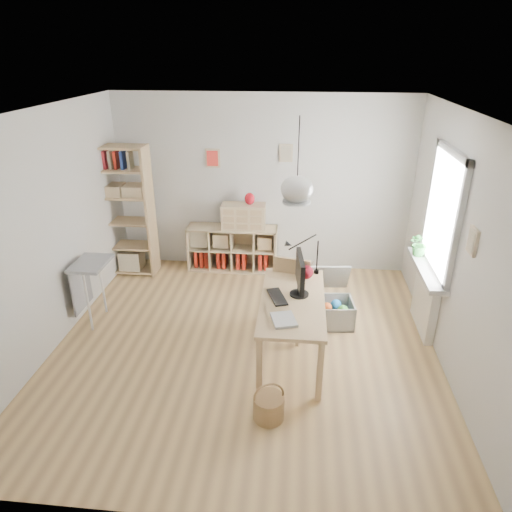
# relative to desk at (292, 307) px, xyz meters

# --- Properties ---
(ground) EXTENTS (4.50, 4.50, 0.00)m
(ground) POSITION_rel_desk_xyz_m (-0.55, 0.15, -0.66)
(ground) COLOR tan
(ground) RESTS_ON ground
(room_shell) EXTENTS (4.50, 4.50, 4.50)m
(room_shell) POSITION_rel_desk_xyz_m (-0.00, 0.00, 1.34)
(room_shell) COLOR silver
(room_shell) RESTS_ON ground
(window_unit) EXTENTS (0.07, 1.16, 1.46)m
(window_unit) POSITION_rel_desk_xyz_m (1.68, 0.75, 0.89)
(window_unit) COLOR white
(window_unit) RESTS_ON ground
(radiator) EXTENTS (0.10, 0.80, 0.80)m
(radiator) POSITION_rel_desk_xyz_m (1.64, 0.75, -0.26)
(radiator) COLOR white
(radiator) RESTS_ON ground
(windowsill) EXTENTS (0.22, 1.20, 0.06)m
(windowsill) POSITION_rel_desk_xyz_m (1.59, 0.75, 0.17)
(windowsill) COLOR silver
(windowsill) RESTS_ON radiator
(desk) EXTENTS (0.70, 1.50, 0.75)m
(desk) POSITION_rel_desk_xyz_m (0.00, 0.00, 0.00)
(desk) COLOR tan
(desk) RESTS_ON ground
(cube_shelf) EXTENTS (1.40, 0.38, 0.72)m
(cube_shelf) POSITION_rel_desk_xyz_m (-1.02, 2.23, -0.36)
(cube_shelf) COLOR beige
(cube_shelf) RESTS_ON ground
(tall_bookshelf) EXTENTS (0.80, 0.38, 2.00)m
(tall_bookshelf) POSITION_rel_desk_xyz_m (-2.59, 1.95, 0.43)
(tall_bookshelf) COLOR tan
(tall_bookshelf) RESTS_ON ground
(side_table) EXTENTS (0.40, 0.55, 0.85)m
(side_table) POSITION_rel_desk_xyz_m (-2.59, 0.50, 0.01)
(side_table) COLOR #9B9B9D
(side_table) RESTS_ON ground
(chair) EXTENTS (0.55, 0.55, 0.95)m
(chair) POSITION_rel_desk_xyz_m (-0.06, 0.50, -0.12)
(chair) COLOR #9B9B9D
(chair) RESTS_ON ground
(wicker_basket) EXTENTS (0.30, 0.30, 0.41)m
(wicker_basket) POSITION_rel_desk_xyz_m (-0.18, -1.00, -0.52)
(wicker_basket) COLOR #916641
(wicker_basket) RESTS_ON ground
(storage_chest) EXTENTS (0.70, 0.78, 0.68)m
(storage_chest) POSITION_rel_desk_xyz_m (0.45, 0.80, -0.44)
(storage_chest) COLOR #B4B4AF
(storage_chest) RESTS_ON ground
(monitor) EXTENTS (0.22, 0.54, 0.47)m
(monitor) POSITION_rel_desk_xyz_m (0.07, 0.11, 0.36)
(monitor) COLOR black
(monitor) RESTS_ON desk
(keyboard) EXTENTS (0.26, 0.41, 0.02)m
(keyboard) POSITION_rel_desk_xyz_m (-0.17, 0.03, 0.10)
(keyboard) COLOR black
(keyboard) RESTS_ON desk
(task_lamp) EXTENTS (0.43, 0.16, 0.46)m
(task_lamp) POSITION_rel_desk_xyz_m (0.06, 0.61, 0.40)
(task_lamp) COLOR black
(task_lamp) RESTS_ON desk
(yarn_ball) EXTENTS (0.17, 0.17, 0.17)m
(yarn_ball) POSITION_rel_desk_xyz_m (0.15, 0.52, 0.18)
(yarn_ball) COLOR #500A16
(yarn_ball) RESTS_ON desk
(paper_tray) EXTENTS (0.30, 0.34, 0.03)m
(paper_tray) POSITION_rel_desk_xyz_m (-0.08, -0.44, 0.11)
(paper_tray) COLOR silver
(paper_tray) RESTS_ON desk
(drawer_chest) EXTENTS (0.67, 0.32, 0.38)m
(drawer_chest) POSITION_rel_desk_xyz_m (-0.82, 2.19, 0.25)
(drawer_chest) COLOR beige
(drawer_chest) RESTS_ON cube_shelf
(red_vase) EXTENTS (0.15, 0.15, 0.18)m
(red_vase) POSITION_rel_desk_xyz_m (-0.72, 2.19, 0.53)
(red_vase) COLOR maroon
(red_vase) RESTS_ON drawer_chest
(potted_plant) EXTENTS (0.31, 0.27, 0.31)m
(potted_plant) POSITION_rel_desk_xyz_m (1.57, 1.10, 0.36)
(potted_plant) COLOR #2A722E
(potted_plant) RESTS_ON windowsill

